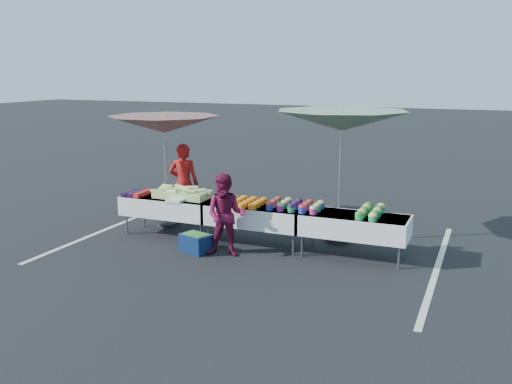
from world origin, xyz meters
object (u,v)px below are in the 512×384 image
at_px(umbrella_left, 164,125).
at_px(storage_bin, 196,243).
at_px(table_right, 354,225).
at_px(customer, 226,215).
at_px(umbrella_right, 342,122).
at_px(vendor, 184,184).
at_px(table_left, 170,205).
at_px(table_center, 256,214).

height_order(umbrella_left, storage_bin, umbrella_left).
distance_m(table_right, umbrella_left, 4.30).
xyz_separation_m(customer, umbrella_left, (-1.95, 1.26, 1.36)).
bearing_deg(umbrella_right, vendor, 179.66).
relative_size(customer, umbrella_left, 0.48).
height_order(table_right, vendor, vendor).
height_order(customer, storage_bin, customer).
bearing_deg(table_left, storage_bin, -38.56).
bearing_deg(table_center, table_right, 0.00).
relative_size(table_right, customer, 1.29).
height_order(umbrella_left, umbrella_right, umbrella_right).
bearing_deg(table_left, umbrella_left, 127.89).
bearing_deg(customer, table_left, 140.18).
xyz_separation_m(customer, umbrella_right, (1.58, 1.55, 1.52)).
height_order(table_left, storage_bin, table_left).
distance_m(table_left, vendor, 0.88).
xyz_separation_m(table_right, umbrella_right, (-0.47, 0.80, 1.66)).
bearing_deg(storage_bin, customer, 19.87).
distance_m(table_right, vendor, 3.86).
relative_size(umbrella_right, storage_bin, 4.36).
height_order(table_right, customer, customer).
height_order(vendor, umbrella_left, umbrella_left).
bearing_deg(table_center, customer, -108.34).
bearing_deg(umbrella_left, vendor, 51.99).
relative_size(table_left, customer, 1.29).
bearing_deg(table_center, umbrella_right, 30.99).
bearing_deg(table_right, storage_bin, -163.54).
bearing_deg(customer, table_center, 57.64).
relative_size(table_right, vendor, 1.10).
bearing_deg(umbrella_right, customer, -135.56).
relative_size(vendor, customer, 1.17).
distance_m(table_left, table_center, 1.80).
xyz_separation_m(table_center, storage_bin, (-0.83, -0.78, -0.41)).
bearing_deg(table_center, vendor, 157.32).
bearing_deg(vendor, table_left, 88.75).
height_order(table_left, table_right, same).
bearing_deg(table_right, umbrella_right, 120.34).
bearing_deg(table_left, umbrella_right, 14.33).
bearing_deg(umbrella_right, storage_bin, -143.86).
xyz_separation_m(umbrella_right, storage_bin, (-2.16, -1.58, -2.07)).
bearing_deg(table_right, customer, -159.89).
xyz_separation_m(table_center, umbrella_left, (-2.20, 0.51, 1.49)).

